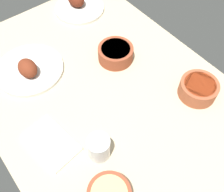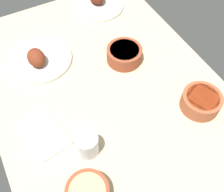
{
  "view_description": "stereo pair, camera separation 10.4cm",
  "coord_description": "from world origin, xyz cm",
  "px_view_note": "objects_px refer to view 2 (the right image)",
  "views": [
    {
      "loc": [
        46.7,
        -36.63,
        91.05
      ],
      "look_at": [
        0.0,
        0.0,
        6.0
      ],
      "focal_mm": 42.82,
      "sensor_mm": 36.0,
      "label": 1
    },
    {
      "loc": [
        52.36,
        -27.95,
        91.05
      ],
      "look_at": [
        0.0,
        0.0,
        6.0
      ],
      "focal_mm": 42.82,
      "sensor_mm": 36.0,
      "label": 2
    }
  ],
  "objects_px": {
    "plate_far_side": "(38,59)",
    "bowl_sauce": "(201,101)",
    "folded_napkin": "(45,132)",
    "water_tumbler": "(87,144)",
    "plate_near_viewer": "(98,2)",
    "bowl_potatoes": "(124,54)"
  },
  "relations": [
    {
      "from": "water_tumbler",
      "to": "plate_near_viewer",
      "type": "bearing_deg",
      "value": 151.12
    },
    {
      "from": "plate_far_side",
      "to": "bowl_potatoes",
      "type": "height_order",
      "value": "plate_far_side"
    },
    {
      "from": "plate_near_viewer",
      "to": "plate_far_side",
      "type": "relative_size",
      "value": 0.87
    },
    {
      "from": "plate_near_viewer",
      "to": "bowl_sauce",
      "type": "bearing_deg",
      "value": 5.33
    },
    {
      "from": "folded_napkin",
      "to": "plate_far_side",
      "type": "bearing_deg",
      "value": 164.02
    },
    {
      "from": "folded_napkin",
      "to": "bowl_sauce",
      "type": "bearing_deg",
      "value": 73.17
    },
    {
      "from": "bowl_sauce",
      "to": "folded_napkin",
      "type": "relative_size",
      "value": 0.76
    },
    {
      "from": "plate_far_side",
      "to": "water_tumbler",
      "type": "distance_m",
      "value": 0.48
    },
    {
      "from": "bowl_sauce",
      "to": "water_tumbler",
      "type": "height_order",
      "value": "water_tumbler"
    },
    {
      "from": "bowl_sauce",
      "to": "bowl_potatoes",
      "type": "bearing_deg",
      "value": -158.75
    },
    {
      "from": "plate_near_viewer",
      "to": "plate_far_side",
      "type": "height_order",
      "value": "plate_near_viewer"
    },
    {
      "from": "plate_near_viewer",
      "to": "plate_far_side",
      "type": "distance_m",
      "value": 0.46
    },
    {
      "from": "plate_near_viewer",
      "to": "folded_napkin",
      "type": "bearing_deg",
      "value": -41.33
    },
    {
      "from": "folded_napkin",
      "to": "plate_near_viewer",
      "type": "bearing_deg",
      "value": 138.67
    },
    {
      "from": "bowl_sauce",
      "to": "folded_napkin",
      "type": "distance_m",
      "value": 0.59
    },
    {
      "from": "bowl_potatoes",
      "to": "folded_napkin",
      "type": "distance_m",
      "value": 0.47
    },
    {
      "from": "water_tumbler",
      "to": "folded_napkin",
      "type": "bearing_deg",
      "value": -140.68
    },
    {
      "from": "plate_near_viewer",
      "to": "bowl_sauce",
      "type": "distance_m",
      "value": 0.74
    },
    {
      "from": "plate_near_viewer",
      "to": "bowl_potatoes",
      "type": "relative_size",
      "value": 1.64
    },
    {
      "from": "plate_far_side",
      "to": "bowl_sauce",
      "type": "distance_m",
      "value": 0.69
    },
    {
      "from": "water_tumbler",
      "to": "plate_far_side",
      "type": "bearing_deg",
      "value": -178.42
    },
    {
      "from": "folded_napkin",
      "to": "bowl_potatoes",
      "type": "bearing_deg",
      "value": 112.33
    }
  ]
}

